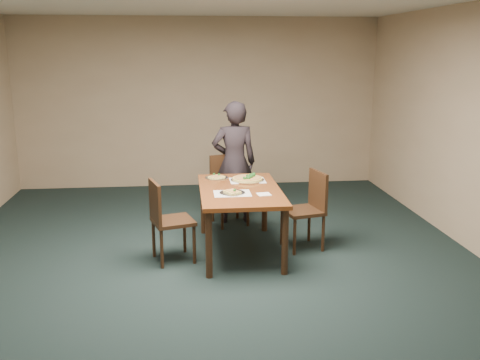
{
  "coord_description": "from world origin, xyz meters",
  "views": [
    {
      "loc": [
        -0.27,
        -4.98,
        2.27
      ],
      "look_at": [
        0.35,
        0.8,
        0.85
      ],
      "focal_mm": 40.0,
      "sensor_mm": 36.0,
      "label": 1
    }
  ],
  "objects": [
    {
      "name": "room_shell",
      "position": [
        0.0,
        0.0,
        1.74
      ],
      "size": [
        8.0,
        8.0,
        8.0
      ],
      "color": "tan",
      "rests_on": "ground"
    },
    {
      "name": "pizza_pan",
      "position": [
        0.48,
        1.17,
        0.77
      ],
      "size": [
        0.4,
        0.4,
        0.07
      ],
      "color": "silver",
      "rests_on": "dining_table"
    },
    {
      "name": "chair_right",
      "position": [
        1.16,
        0.85,
        0.52
      ],
      "size": [
        0.5,
        0.5,
        0.91
      ],
      "rotation": [
        0.0,
        0.0,
        -1.34
      ],
      "color": "black",
      "rests_on": "ground"
    },
    {
      "name": "ground",
      "position": [
        0.0,
        0.0,
        0.0
      ],
      "size": [
        8.0,
        8.0,
        0.0
      ],
      "primitive_type": "plane",
      "color": "black",
      "rests_on": "ground"
    },
    {
      "name": "placemat_near",
      "position": [
        0.24,
        0.6,
        0.75
      ],
      "size": [
        0.4,
        0.3,
        0.0
      ],
      "primitive_type": "cube",
      "color": "white",
      "rests_on": "dining_table"
    },
    {
      "name": "chair_left",
      "position": [
        -0.48,
        0.59,
        0.52
      ],
      "size": [
        0.52,
        0.52,
        0.91
      ],
      "rotation": [
        0.0,
        0.0,
        1.86
      ],
      "color": "black",
      "rests_on": "ground"
    },
    {
      "name": "slice_plate_near",
      "position": [
        0.24,
        0.6,
        0.76
      ],
      "size": [
        0.28,
        0.28,
        0.06
      ],
      "color": "silver",
      "rests_on": "dining_table"
    },
    {
      "name": "placemat_main",
      "position": [
        0.48,
        1.17,
        0.75
      ],
      "size": [
        0.42,
        0.32,
        0.0
      ],
      "primitive_type": "cube",
      "color": "white",
      "rests_on": "dining_table"
    },
    {
      "name": "slice_plate_far",
      "position": [
        0.12,
        1.33,
        0.76
      ],
      "size": [
        0.28,
        0.28,
        0.05
      ],
      "color": "silver",
      "rests_on": "dining_table"
    },
    {
      "name": "diner",
      "position": [
        0.39,
        1.92,
        0.81
      ],
      "size": [
        0.61,
        0.42,
        1.63
      ],
      "primitive_type": "imported",
      "rotation": [
        0.0,
        0.0,
        3.2
      ],
      "color": "black",
      "rests_on": "ground"
    },
    {
      "name": "dining_table",
      "position": [
        0.35,
        0.8,
        0.66
      ],
      "size": [
        0.9,
        1.5,
        0.75
      ],
      "color": "#5B2A12",
      "rests_on": "ground"
    },
    {
      "name": "napkin",
      "position": [
        0.58,
        0.52,
        0.75
      ],
      "size": [
        0.16,
        0.16,
        0.01
      ],
      "primitive_type": "cube",
      "rotation": [
        0.0,
        0.0,
        0.13
      ],
      "color": "white",
      "rests_on": "dining_table"
    },
    {
      "name": "chair_far",
      "position": [
        0.3,
        1.89,
        0.52
      ],
      "size": [
        0.52,
        0.52,
        0.91
      ],
      "rotation": [
        0.0,
        0.0,
        0.29
      ],
      "color": "black",
      "rests_on": "ground"
    }
  ]
}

